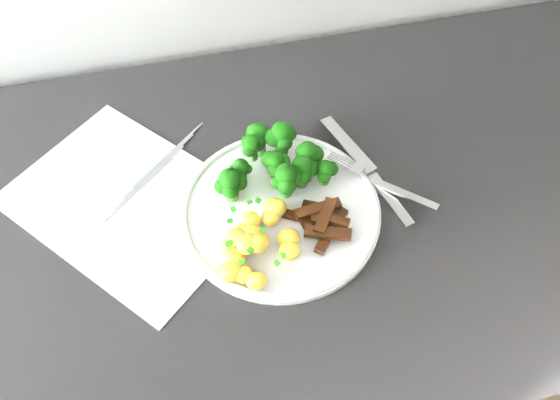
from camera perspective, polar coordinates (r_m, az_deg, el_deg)
The scene contains 8 objects.
counter at distance 1.16m, azimuth -3.17°, elevation -14.65°, with size 2.51×0.63×0.94m.
recipe_paper at distance 0.77m, azimuth -15.02°, elevation -0.23°, with size 0.37×0.38×0.00m.
plate at distance 0.73m, azimuth 0.00°, elevation -1.01°, with size 0.26×0.26×0.02m.
broccoli at distance 0.73m, azimuth -0.24°, elevation 4.08°, with size 0.16×0.12×0.06m.
potatoes at distance 0.69m, azimuth -2.61°, elevation -4.33°, with size 0.11×0.12×0.04m.
beef_strips at distance 0.71m, azimuth 4.38°, elevation -2.01°, with size 0.09×0.08×0.02m.
fork at distance 0.76m, azimuth 10.56°, elevation 1.65°, with size 0.12×0.13×0.01m.
knife at distance 0.77m, azimuth 9.75°, elevation 1.81°, with size 0.07×0.21×0.02m.
Camera 1 is at (-0.00, 1.25, 1.55)m, focal length 35.99 mm.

